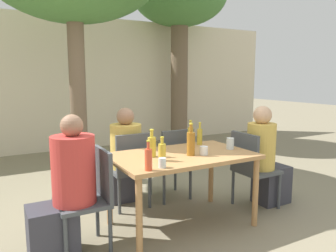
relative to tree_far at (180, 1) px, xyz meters
The scene contains 20 objects.
ground_plane 5.40m from the tree_far, 120.48° to the right, with size 30.00×30.00×0.00m, color gray.
cafe_building_wall 2.91m from the tree_far, 166.02° to the left, with size 10.00×0.08×2.80m.
tree_far is the anchor object (origin of this frame).
dining_table_front 5.03m from the tree_far, 120.48° to the right, with size 1.44×0.89×0.77m.
patio_chair_0 5.59m from the tree_far, 130.13° to the right, with size 0.44×0.44×0.91m.
patio_chair_1 4.78m from the tree_far, 108.49° to the right, with size 0.44×0.44×0.91m.
patio_chair_2 4.78m from the tree_far, 129.10° to the right, with size 0.44×0.44×0.91m.
patio_chair_3 4.51m from the tree_far, 122.01° to the right, with size 0.44×0.44×0.91m.
person_seated_0 5.70m from the tree_far, 132.12° to the right, with size 0.59×0.37×1.24m.
person_seated_1 4.71m from the tree_far, 105.19° to the right, with size 0.57×0.33×1.21m.
person_seated_2 4.62m from the tree_far, 131.33° to the right, with size 0.37×0.59×1.19m.
oil_cruet_0 5.19m from the tree_far, 122.88° to the right, with size 0.07×0.07×0.23m.
oil_cruet_1 4.51m from the tree_far, 118.94° to the right, with size 0.07×0.07×0.28m.
soda_bottle_2 5.48m from the tree_far, 123.89° to the right, with size 0.06×0.06×0.26m.
oil_cruet_3 4.53m from the tree_far, 117.36° to the right, with size 0.06×0.06×0.26m.
oil_cruet_4 5.05m from the tree_far, 124.35° to the right, with size 0.08×0.08×0.28m.
amber_bottle_5 4.97m from the tree_far, 119.37° to the right, with size 0.08×0.08×0.33m.
drinking_glass_0 4.99m from the tree_far, 117.64° to the right, with size 0.08×0.08×0.09m.
drinking_glass_1 4.77m from the tree_far, 113.17° to the right, with size 0.08×0.08×0.12m.
drinking_glass_2 5.42m from the tree_far, 122.63° to the right, with size 0.07×0.07×0.09m.
Camera 1 is at (-1.71, -2.79, 1.55)m, focal length 35.00 mm.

